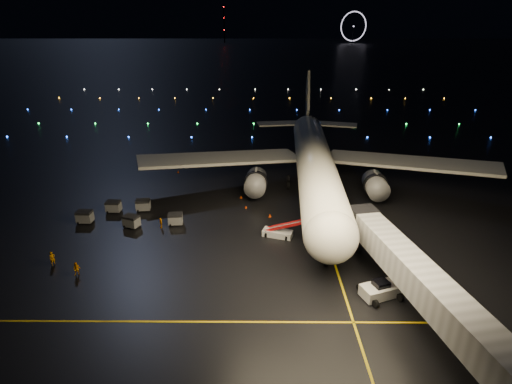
% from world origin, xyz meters
% --- Properties ---
extents(ground, '(2000.00, 2000.00, 0.00)m').
position_xyz_m(ground, '(0.00, 300.00, 0.00)').
color(ground, black).
rests_on(ground, ground).
extents(lane_centre, '(0.25, 80.00, 0.02)m').
position_xyz_m(lane_centre, '(12.00, 15.00, 0.01)').
color(lane_centre, '#C9A807').
rests_on(lane_centre, ground).
extents(lane_cross, '(60.00, 0.25, 0.02)m').
position_xyz_m(lane_cross, '(-5.00, -10.00, 0.01)').
color(lane_cross, '#C9A807').
rests_on(lane_cross, ground).
extents(airliner, '(67.29, 64.31, 18.05)m').
position_xyz_m(airliner, '(12.49, 27.95, 9.02)').
color(airliner, silver).
rests_on(airliner, ground).
extents(pushback_tug, '(4.63, 3.47, 1.97)m').
position_xyz_m(pushback_tug, '(15.76, -5.75, 0.98)').
color(pushback_tug, silver).
rests_on(pushback_tug, ground).
extents(belt_loader, '(6.29, 3.46, 2.95)m').
position_xyz_m(belt_loader, '(5.16, 7.76, 1.47)').
color(belt_loader, silver).
rests_on(belt_loader, ground).
extents(crew_a, '(0.75, 0.79, 1.82)m').
position_xyz_m(crew_a, '(-23.05, 0.35, 0.91)').
color(crew_a, orange).
rests_on(crew_a, ground).
extents(crew_b, '(0.95, 0.81, 1.72)m').
position_xyz_m(crew_b, '(-19.06, -1.93, 0.86)').
color(crew_b, orange).
rests_on(crew_b, ground).
extents(crew_c, '(0.80, 0.99, 1.58)m').
position_xyz_m(crew_c, '(-11.85, 10.25, 0.79)').
color(crew_c, orange).
rests_on(crew_c, ground).
extents(safety_cone_0, '(0.57, 0.57, 0.53)m').
position_xyz_m(safety_cone_0, '(4.26, 13.96, 0.27)').
color(safety_cone_0, '#E73C02').
rests_on(safety_cone_0, ground).
extents(safety_cone_1, '(0.52, 0.52, 0.53)m').
position_xyz_m(safety_cone_1, '(-0.54, 21.30, 0.26)').
color(safety_cone_1, '#E73C02').
rests_on(safety_cone_1, ground).
extents(safety_cone_2, '(0.50, 0.50, 0.47)m').
position_xyz_m(safety_cone_2, '(0.42, 17.18, 0.24)').
color(safety_cone_2, '#E73C02').
rests_on(safety_cone_2, ground).
extents(safety_cone_3, '(0.57, 0.57, 0.54)m').
position_xyz_m(safety_cone_3, '(-13.82, 34.16, 0.27)').
color(safety_cone_3, '#E73C02').
rests_on(safety_cone_3, ground).
extents(ferris_wheel, '(49.33, 16.80, 52.00)m').
position_xyz_m(ferris_wheel, '(170.00, 720.00, 26.00)').
color(ferris_wheel, black).
rests_on(ferris_wheel, ground).
extents(radio_mast, '(1.80, 1.80, 64.00)m').
position_xyz_m(radio_mast, '(-60.00, 740.00, 32.00)').
color(radio_mast, black).
rests_on(radio_mast, ground).
extents(taxiway_lights, '(164.00, 92.00, 0.36)m').
position_xyz_m(taxiway_lights, '(0.00, 106.00, 0.18)').
color(taxiway_lights, black).
rests_on(taxiway_lights, ground).
extents(baggage_cart_0, '(2.23, 1.67, 1.78)m').
position_xyz_m(baggage_cart_0, '(-9.89, 11.30, 0.89)').
color(baggage_cart_0, gray).
rests_on(baggage_cart_0, ground).
extents(baggage_cart_1, '(2.33, 1.76, 1.85)m').
position_xyz_m(baggage_cart_1, '(-16.02, 16.19, 0.93)').
color(baggage_cart_1, gray).
rests_on(baggage_cart_1, ground).
extents(baggage_cart_2, '(2.60, 2.24, 1.85)m').
position_xyz_m(baggage_cart_2, '(-16.21, 10.41, 0.93)').
color(baggage_cart_2, gray).
rests_on(baggage_cart_2, ground).
extents(baggage_cart_3, '(2.26, 1.61, 1.89)m').
position_xyz_m(baggage_cart_3, '(-23.66, 11.83, 0.95)').
color(baggage_cart_3, gray).
rests_on(baggage_cart_3, ground).
extents(baggage_cart_4, '(2.23, 1.59, 1.86)m').
position_xyz_m(baggage_cart_4, '(-20.60, 15.60, 0.93)').
color(baggage_cart_4, gray).
rests_on(baggage_cart_4, ground).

